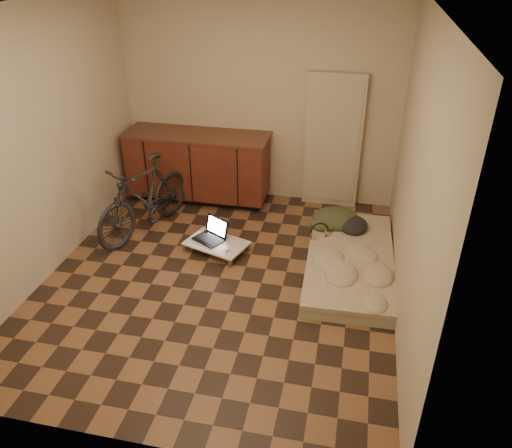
% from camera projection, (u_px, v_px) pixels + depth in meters
% --- Properties ---
extents(room_shell, '(3.50, 4.00, 2.60)m').
position_uv_depth(room_shell, '(215.00, 161.00, 4.51)').
color(room_shell, brown).
rests_on(room_shell, ground).
extents(cabinets, '(1.84, 0.62, 0.91)m').
position_uv_depth(cabinets, '(199.00, 166.00, 6.51)').
color(cabinets, black).
rests_on(cabinets, ground).
extents(appliance_panel, '(0.70, 0.10, 1.70)m').
position_uv_depth(appliance_panel, '(333.00, 142.00, 6.21)').
color(appliance_panel, '#C1B598').
rests_on(appliance_panel, ground).
extents(bicycle, '(0.93, 1.60, 0.99)m').
position_uv_depth(bicycle, '(144.00, 194.00, 5.74)').
color(bicycle, black).
rests_on(bicycle, ground).
extents(futon, '(0.95, 1.89, 0.16)m').
position_uv_depth(futon, '(350.00, 261.00, 5.28)').
color(futon, '#AFAA8C').
rests_on(futon, ground).
extents(clothing_pile, '(0.60, 0.50, 0.23)m').
position_uv_depth(clothing_pile, '(341.00, 215.00, 5.75)').
color(clothing_pile, '#353C23').
rests_on(clothing_pile, futon).
extents(headphones, '(0.30, 0.29, 0.15)m').
position_uv_depth(headphones, '(320.00, 231.00, 5.52)').
color(headphones, black).
rests_on(headphones, futon).
extents(lap_desk, '(0.76, 0.61, 0.11)m').
position_uv_depth(lap_desk, '(216.00, 243.00, 5.55)').
color(lap_desk, brown).
rests_on(lap_desk, ground).
extents(laptop, '(0.42, 0.41, 0.22)m').
position_uv_depth(laptop, '(212.00, 234.00, 5.60)').
color(laptop, black).
rests_on(laptop, lap_desk).
extents(mouse, '(0.09, 0.11, 0.03)m').
position_uv_depth(mouse, '(228.00, 249.00, 5.39)').
color(mouse, white).
rests_on(mouse, lap_desk).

